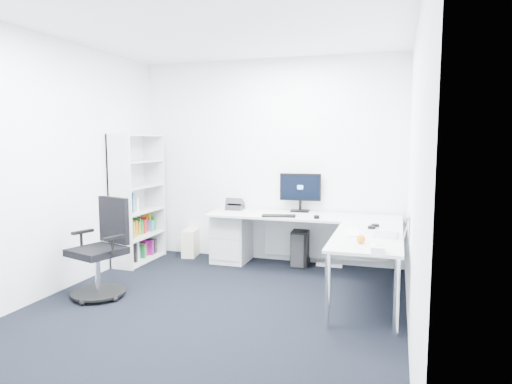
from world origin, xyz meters
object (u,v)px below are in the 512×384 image
(l_desk, at_px, (297,248))
(laptop, at_px, (386,224))
(bookshelf, at_px, (138,199))
(monitor, at_px, (300,192))
(task_chair, at_px, (97,249))

(l_desk, xyz_separation_m, laptop, (1.03, -0.64, 0.46))
(bookshelf, bearing_deg, monitor, 14.51)
(bookshelf, relative_size, task_chair, 1.66)
(l_desk, distance_m, monitor, 0.85)
(bookshelf, distance_m, laptop, 3.28)
(bookshelf, relative_size, laptop, 5.23)
(task_chair, bearing_deg, monitor, 64.65)
(l_desk, bearing_deg, monitor, 98.44)
(l_desk, relative_size, task_chair, 2.32)
(l_desk, xyz_separation_m, task_chair, (-1.83, -1.31, 0.17))
(task_chair, height_order, laptop, task_chair)
(l_desk, bearing_deg, laptop, -31.89)
(monitor, bearing_deg, bookshelf, -170.14)
(bookshelf, xyz_separation_m, laptop, (3.20, -0.69, -0.04))
(l_desk, height_order, monitor, monitor)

